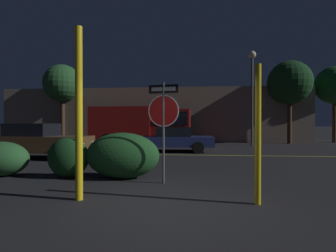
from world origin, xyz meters
name	(u,v)px	position (x,y,z in m)	size (l,w,h in m)	color
ground_plane	(166,206)	(0.00, 0.00, 0.00)	(260.00, 260.00, 0.00)	black
road_center_stripe	(182,155)	(0.00, 7.93, 0.00)	(39.43, 0.12, 0.01)	gold
stop_sign	(163,113)	(-0.25, 1.85, 1.81)	(0.81, 0.15, 2.59)	#4C4C51
yellow_pole_left	(79,113)	(-1.78, 0.24, 1.74)	(0.15, 0.15, 3.49)	yellow
yellow_pole_right	(258,134)	(1.74, 0.28, 1.34)	(0.11, 0.11, 2.67)	yellow
hedge_bush_0	(1,159)	(-5.10, 2.35, 0.51)	(1.63, 1.11, 1.01)	#285B2D
hedge_bush_1	(68,158)	(-3.02, 2.30, 0.57)	(1.18, 0.76, 1.15)	#19421E
hedge_bush_2	(123,156)	(-1.46, 2.34, 0.64)	(2.08, 1.12, 1.28)	#1E4C23
passing_car_1	(35,141)	(-6.47, 6.17, 0.76)	(4.99, 1.94, 1.54)	brown
passing_car_2	(172,139)	(-0.63, 9.40, 0.68)	(4.68, 2.17, 1.35)	navy
delivery_truck	(143,123)	(-3.06, 13.84, 1.55)	(7.16, 2.53, 2.72)	maroon
street_lamp	(252,80)	(4.62, 13.77, 4.57)	(0.52, 0.52, 6.55)	#4C4C51
tree_0	(63,84)	(-10.45, 16.41, 4.89)	(3.16, 3.16, 6.51)	#422D1E
tree_1	(290,83)	(7.89, 15.93, 4.64)	(3.30, 3.30, 6.32)	#422D1E
tree_2	(334,86)	(11.83, 17.27, 4.57)	(3.00, 3.00, 6.11)	#422D1E
building_backdrop	(155,115)	(-2.91, 18.84, 2.26)	(25.87, 4.66, 4.53)	#7A6B5B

